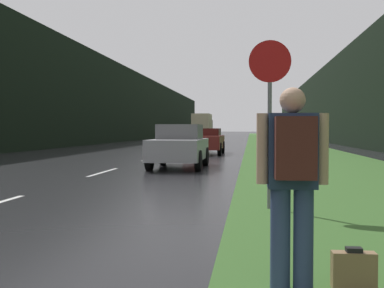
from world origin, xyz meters
name	(u,v)px	position (x,y,z in m)	size (l,w,h in m)	color
grass_verge	(283,146)	(7.32, 40.00, 0.01)	(6.00, 240.00, 0.02)	#386028
lane_stripe_c	(103,172)	(0.00, 14.71, 0.00)	(0.12, 3.00, 0.01)	silver
lane_stripe_d	(149,159)	(0.00, 21.71, 0.00)	(0.12, 3.00, 0.01)	silver
lane_stripe_e	(173,152)	(0.00, 28.71, 0.00)	(0.12, 3.00, 0.01)	silver
treeline_far_side	(110,103)	(-10.32, 50.00, 4.24)	(2.00, 140.00, 8.48)	black
treeline_near_side	(337,103)	(13.32, 50.00, 4.03)	(2.00, 140.00, 8.06)	black
stop_sign	(270,105)	(4.99, 8.12, 1.79)	(0.71, 0.07, 2.88)	slate
hitchhiker_with_backpack	(293,175)	(5.02, 3.92, 0.99)	(0.60, 0.42, 1.72)	navy
suitcase	(354,271)	(5.54, 4.01, 0.17)	(0.37, 0.14, 0.37)	olive
car_passing_near	(179,146)	(2.16, 16.76, 0.77)	(1.84, 4.08, 1.54)	#9E9EA3
car_passing_far	(205,141)	(2.16, 26.57, 0.74)	(1.99, 4.74, 1.42)	maroon
car_oncoming	(194,135)	(-2.16, 58.11, 0.66)	(1.88, 4.63, 1.26)	#BCBCBC
delivery_truck	(203,126)	(-2.16, 68.30, 1.85)	(2.57, 7.70, 3.53)	#6E684F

